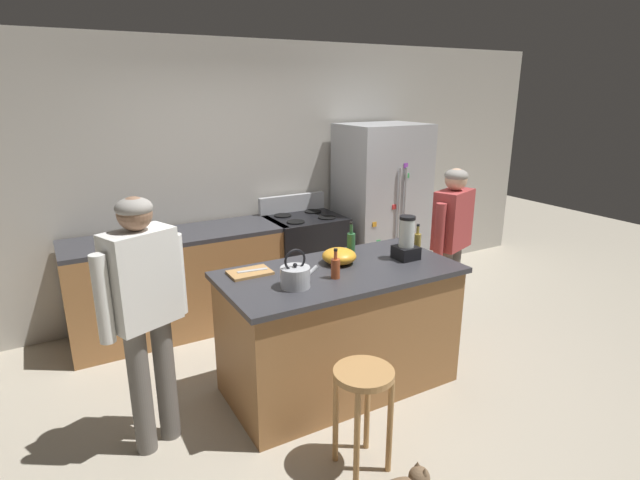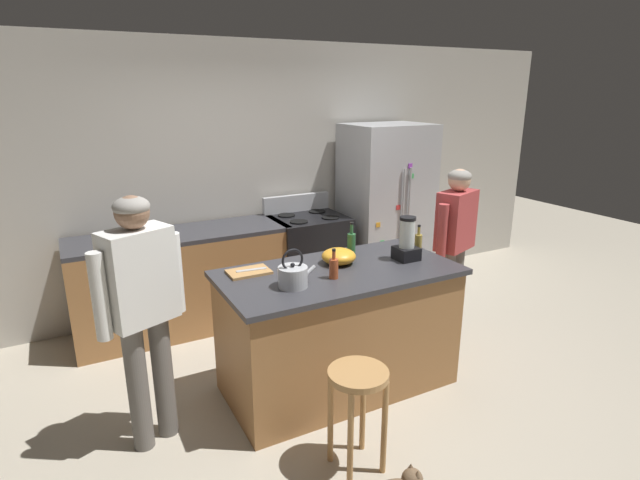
{
  "view_description": "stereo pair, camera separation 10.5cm",
  "coord_description": "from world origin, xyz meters",
  "px_view_note": "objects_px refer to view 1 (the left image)",
  "views": [
    {
      "loc": [
        -1.82,
        -2.92,
        2.23
      ],
      "look_at": [
        0.0,
        0.3,
        1.11
      ],
      "focal_mm": 28.04,
      "sensor_mm": 36.0,
      "label": 1
    },
    {
      "loc": [
        -1.73,
        -2.97,
        2.23
      ],
      "look_at": [
        0.0,
        0.3,
        1.11
      ],
      "focal_mm": 28.04,
      "sensor_mm": 36.0,
      "label": 2
    }
  ],
  "objects_px": {
    "stove_range": "(305,260)",
    "bottle_olive_oil": "(351,243)",
    "person_by_island_left": "(144,303)",
    "refrigerator": "(381,209)",
    "cutting_board": "(250,273)",
    "kitchen_island": "(339,329)",
    "bottle_vinegar": "(417,242)",
    "bar_stool": "(363,393)",
    "mixing_bowl": "(339,256)",
    "bottle_cooking_sauce": "(335,267)",
    "tea_kettle": "(295,276)",
    "person_by_sink_right": "(452,234)",
    "blender_appliance": "(406,241)",
    "chef_knife": "(252,270)"
  },
  "relations": [
    {
      "from": "stove_range",
      "to": "bottle_olive_oil",
      "type": "distance_m",
      "value": 1.43
    },
    {
      "from": "stove_range",
      "to": "person_by_island_left",
      "type": "distance_m",
      "value": 2.48
    },
    {
      "from": "refrigerator",
      "to": "cutting_board",
      "type": "distance_m",
      "value": 2.42
    },
    {
      "from": "kitchen_island",
      "to": "bottle_vinegar",
      "type": "distance_m",
      "value": 0.95
    },
    {
      "from": "bar_stool",
      "to": "mixing_bowl",
      "type": "xyz_separation_m",
      "value": [
        0.41,
        0.95,
        0.5
      ]
    },
    {
      "from": "refrigerator",
      "to": "mixing_bowl",
      "type": "height_order",
      "value": "refrigerator"
    },
    {
      "from": "bottle_vinegar",
      "to": "bottle_cooking_sauce",
      "type": "height_order",
      "value": "bottle_vinegar"
    },
    {
      "from": "bottle_olive_oil",
      "to": "tea_kettle",
      "type": "relative_size",
      "value": 1.0
    },
    {
      "from": "kitchen_island",
      "to": "person_by_island_left",
      "type": "height_order",
      "value": "person_by_island_left"
    },
    {
      "from": "refrigerator",
      "to": "tea_kettle",
      "type": "distance_m",
      "value": 2.5
    },
    {
      "from": "bar_stool",
      "to": "stove_range",
      "type": "bearing_deg",
      "value": 70.05
    },
    {
      "from": "person_by_sink_right",
      "to": "bottle_olive_oil",
      "type": "height_order",
      "value": "person_by_sink_right"
    },
    {
      "from": "person_by_sink_right",
      "to": "bottle_olive_oil",
      "type": "xyz_separation_m",
      "value": [
        -1.19,
        -0.11,
        0.12
      ]
    },
    {
      "from": "refrigerator",
      "to": "person_by_island_left",
      "type": "bearing_deg",
      "value": -152.34
    },
    {
      "from": "bar_stool",
      "to": "mixing_bowl",
      "type": "bearing_deg",
      "value": 66.54
    },
    {
      "from": "bottle_olive_oil",
      "to": "person_by_sink_right",
      "type": "bearing_deg",
      "value": 5.32
    },
    {
      "from": "bottle_olive_oil",
      "to": "tea_kettle",
      "type": "xyz_separation_m",
      "value": [
        -0.68,
        -0.37,
        -0.02
      ]
    },
    {
      "from": "person_by_island_left",
      "to": "bottle_cooking_sauce",
      "type": "relative_size",
      "value": 7.63
    },
    {
      "from": "refrigerator",
      "to": "stove_range",
      "type": "xyz_separation_m",
      "value": [
        -0.96,
        0.02,
        -0.45
      ]
    },
    {
      "from": "stove_range",
      "to": "bottle_cooking_sauce",
      "type": "height_order",
      "value": "bottle_cooking_sauce"
    },
    {
      "from": "mixing_bowl",
      "to": "bottle_vinegar",
      "type": "bearing_deg",
      "value": -6.63
    },
    {
      "from": "blender_appliance",
      "to": "bottle_cooking_sauce",
      "type": "relative_size",
      "value": 1.58
    },
    {
      "from": "bottle_olive_oil",
      "to": "cutting_board",
      "type": "xyz_separation_m",
      "value": [
        -0.85,
        0.01,
        -0.09
      ]
    },
    {
      "from": "stove_range",
      "to": "bottle_vinegar",
      "type": "distance_m",
      "value": 1.6
    },
    {
      "from": "kitchen_island",
      "to": "blender_appliance",
      "type": "distance_m",
      "value": 0.85
    },
    {
      "from": "bar_stool",
      "to": "chef_knife",
      "type": "xyz_separation_m",
      "value": [
        -0.24,
        1.07,
        0.46
      ]
    },
    {
      "from": "bar_stool",
      "to": "bottle_vinegar",
      "type": "xyz_separation_m",
      "value": [
        1.1,
        0.87,
        0.53
      ]
    },
    {
      "from": "person_by_island_left",
      "to": "blender_appliance",
      "type": "distance_m",
      "value": 1.96
    },
    {
      "from": "person_by_sink_right",
      "to": "blender_appliance",
      "type": "bearing_deg",
      "value": -155.81
    },
    {
      "from": "kitchen_island",
      "to": "cutting_board",
      "type": "relative_size",
      "value": 5.86
    },
    {
      "from": "bottle_olive_oil",
      "to": "cutting_board",
      "type": "relative_size",
      "value": 0.92
    },
    {
      "from": "kitchen_island",
      "to": "refrigerator",
      "type": "distance_m",
      "value": 2.14
    },
    {
      "from": "stove_range",
      "to": "person_by_sink_right",
      "type": "distance_m",
      "value": 1.56
    },
    {
      "from": "tea_kettle",
      "to": "cutting_board",
      "type": "height_order",
      "value": "tea_kettle"
    },
    {
      "from": "kitchen_island",
      "to": "mixing_bowl",
      "type": "bearing_deg",
      "value": 61.53
    },
    {
      "from": "refrigerator",
      "to": "bottle_olive_oil",
      "type": "relative_size",
      "value": 6.78
    },
    {
      "from": "bottle_vinegar",
      "to": "cutting_board",
      "type": "bearing_deg",
      "value": 171.54
    },
    {
      "from": "bottle_vinegar",
      "to": "mixing_bowl",
      "type": "xyz_separation_m",
      "value": [
        -0.69,
        0.08,
        -0.03
      ]
    },
    {
      "from": "mixing_bowl",
      "to": "chef_knife",
      "type": "xyz_separation_m",
      "value": [
        -0.66,
        0.12,
        -0.04
      ]
    },
    {
      "from": "refrigerator",
      "to": "person_by_sink_right",
      "type": "bearing_deg",
      "value": -91.5
    },
    {
      "from": "person_by_island_left",
      "to": "mixing_bowl",
      "type": "xyz_separation_m",
      "value": [
        1.45,
        0.12,
        0.02
      ]
    },
    {
      "from": "person_by_sink_right",
      "to": "mixing_bowl",
      "type": "relative_size",
      "value": 5.95
    },
    {
      "from": "stove_range",
      "to": "blender_appliance",
      "type": "bearing_deg",
      "value": -87.43
    },
    {
      "from": "bottle_cooking_sauce",
      "to": "cutting_board",
      "type": "bearing_deg",
      "value": 142.99
    },
    {
      "from": "stove_range",
      "to": "person_by_island_left",
      "type": "xyz_separation_m",
      "value": [
        -1.89,
        -1.52,
        0.51
      ]
    },
    {
      "from": "bottle_cooking_sauce",
      "to": "tea_kettle",
      "type": "distance_m",
      "value": 0.32
    },
    {
      "from": "bar_stool",
      "to": "bottle_olive_oil",
      "type": "distance_m",
      "value": 1.33
    },
    {
      "from": "person_by_island_left",
      "to": "bar_stool",
      "type": "relative_size",
      "value": 2.49
    },
    {
      "from": "stove_range",
      "to": "blender_appliance",
      "type": "distance_m",
      "value": 1.68
    },
    {
      "from": "stove_range",
      "to": "mixing_bowl",
      "type": "bearing_deg",
      "value": -107.48
    }
  ]
}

